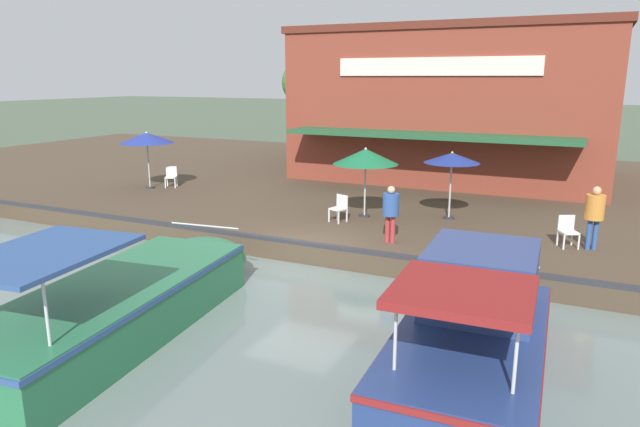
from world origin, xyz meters
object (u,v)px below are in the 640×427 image
object	(u,v)px
patio_umbrella_back_row	(452,158)
patio_umbrella_far_corner	(147,138)
waterfront_restaurant	(457,103)
person_near_entrance	(391,208)
motorboat_fourth_along	(476,328)
patio_umbrella_by_entrance	(365,157)
cafe_chair_mid_patio	(568,230)
cafe_chair_beside_entrance	(171,176)
cafe_chair_under_first_umbrella	(340,207)
tree_behind_restaurant	(315,78)
person_at_quay_edge	(595,210)
motorboat_far_downstream	(136,295)

from	to	relation	value
patio_umbrella_back_row	patio_umbrella_far_corner	xyz separation A→B (m)	(0.08, -12.42, 0.10)
waterfront_restaurant	person_near_entrance	distance (m)	12.58
patio_umbrella_far_corner	motorboat_fourth_along	bearing A→B (deg)	60.00
waterfront_restaurant	patio_umbrella_by_entrance	size ratio (longest dim) A/B	5.93
patio_umbrella_by_entrance	cafe_chair_mid_patio	size ratio (longest dim) A/B	2.68
patio_umbrella_back_row	cafe_chair_beside_entrance	xyz separation A→B (m)	(-0.51, -11.78, -1.50)
waterfront_restaurant	cafe_chair_under_first_umbrella	distance (m)	11.19
patio_umbrella_by_entrance	tree_behind_restaurant	bearing A→B (deg)	-148.33
patio_umbrella_by_entrance	cafe_chair_under_first_umbrella	bearing A→B (deg)	-26.82
cafe_chair_beside_entrance	tree_behind_restaurant	bearing A→B (deg)	176.85
person_near_entrance	tree_behind_restaurant	xyz separation A→B (m)	(-16.33, -10.25, 3.45)
person_at_quay_edge	motorboat_fourth_along	distance (m)	7.16
motorboat_far_downstream	tree_behind_restaurant	xyz separation A→B (m)	(-22.52, -6.79, 4.37)
cafe_chair_mid_patio	person_near_entrance	xyz separation A→B (m)	(1.67, -4.46, 0.51)
patio_umbrella_back_row	patio_umbrella_far_corner	distance (m)	12.42
cafe_chair_beside_entrance	motorboat_fourth_along	bearing A→B (deg)	57.19
waterfront_restaurant	motorboat_fourth_along	distance (m)	18.32
cafe_chair_beside_entrance	person_at_quay_edge	xyz separation A→B (m)	(2.28, 15.99, 0.60)
cafe_chair_under_first_umbrella	person_near_entrance	bearing A→B (deg)	54.60
motorboat_fourth_along	motorboat_far_downstream	size ratio (longest dim) A/B	0.75
patio_umbrella_far_corner	tree_behind_restaurant	distance (m)	13.25
person_at_quay_edge	motorboat_far_downstream	distance (m)	11.63
person_at_quay_edge	motorboat_fourth_along	xyz separation A→B (m)	(6.90, -1.75, -0.82)
tree_behind_restaurant	patio_umbrella_back_row	bearing A→B (deg)	40.73
person_at_quay_edge	motorboat_fourth_along	world-z (taller)	person_at_quay_edge
patio_umbrella_back_row	tree_behind_restaurant	xyz separation A→B (m)	(-12.89, -11.10, 2.46)
cafe_chair_under_first_umbrella	person_at_quay_edge	bearing A→B (deg)	90.77
patio_umbrella_by_entrance	motorboat_far_downstream	bearing A→B (deg)	-11.23
person_near_entrance	motorboat_fourth_along	world-z (taller)	motorboat_fourth_along
waterfront_restaurant	cafe_chair_beside_entrance	xyz separation A→B (m)	(8.38, -9.96, -2.83)
patio_umbrella_far_corner	cafe_chair_mid_patio	bearing A→B (deg)	83.98
person_near_entrance	motorboat_far_downstream	distance (m)	7.15
patio_umbrella_back_row	cafe_chair_mid_patio	size ratio (longest dim) A/B	2.58
patio_umbrella_back_row	patio_umbrella_far_corner	bearing A→B (deg)	-89.63
cafe_chair_under_first_umbrella	motorboat_far_downstream	bearing A→B (deg)	-9.13
patio_umbrella_by_entrance	patio_umbrella_far_corner	distance (m)	9.87
cafe_chair_beside_entrance	person_near_entrance	bearing A→B (deg)	70.11
motorboat_fourth_along	patio_umbrella_far_corner	bearing A→B (deg)	-120.00
waterfront_restaurant	patio_umbrella_back_row	xyz separation A→B (m)	(8.89, 1.82, -1.33)
patio_umbrella_by_entrance	motorboat_fourth_along	xyz separation A→B (m)	(7.75, 5.04, -1.73)
cafe_chair_mid_patio	patio_umbrella_by_entrance	bearing A→B (deg)	-97.87
cafe_chair_mid_patio	motorboat_far_downstream	world-z (taller)	motorboat_far_downstream
motorboat_fourth_along	cafe_chair_under_first_umbrella	bearing A→B (deg)	-140.91
patio_umbrella_back_row	person_at_quay_edge	distance (m)	4.65
patio_umbrella_by_entrance	person_at_quay_edge	size ratio (longest dim) A/B	1.33
cafe_chair_under_first_umbrella	tree_behind_restaurant	world-z (taller)	tree_behind_restaurant
cafe_chair_under_first_umbrella	person_near_entrance	distance (m)	2.77
patio_umbrella_far_corner	motorboat_far_downstream	bearing A→B (deg)	40.32
cafe_chair_mid_patio	person_near_entrance	size ratio (longest dim) A/B	0.53
patio_umbrella_far_corner	waterfront_restaurant	bearing A→B (deg)	130.24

